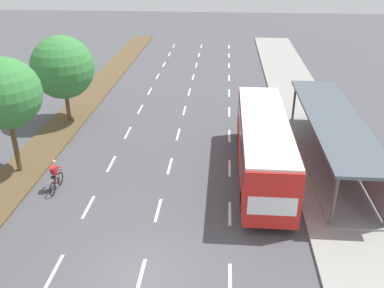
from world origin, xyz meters
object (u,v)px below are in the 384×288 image
at_px(bus, 263,142).
at_px(cyclist, 55,177).
at_px(bus_shelter, 336,135).
at_px(median_tree_second, 5,94).
at_px(median_tree_third, 63,67).

height_order(bus, cyclist, bus).
xyz_separation_m(bus, cyclist, (-10.89, -2.44, -1.28)).
bearing_deg(bus_shelter, bus, -159.59).
height_order(median_tree_second, median_tree_third, median_tree_second).
bearing_deg(median_tree_second, bus_shelter, 7.47).
height_order(bus, median_tree_third, median_tree_third).
distance_m(bus, median_tree_third, 15.17).
relative_size(median_tree_second, median_tree_third, 1.06).
bearing_deg(cyclist, median_tree_third, 105.34).
bearing_deg(bus, median_tree_second, -176.81).
bearing_deg(median_tree_third, cyclist, -74.66).
bearing_deg(bus_shelter, median_tree_third, 163.62).
height_order(bus_shelter, median_tree_third, median_tree_third).
distance_m(cyclist, median_tree_third, 10.12).
distance_m(bus_shelter, bus, 4.57).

